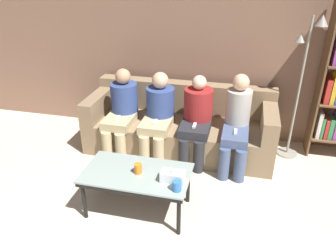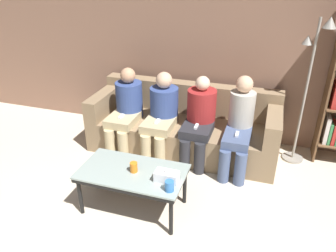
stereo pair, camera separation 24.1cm
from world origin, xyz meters
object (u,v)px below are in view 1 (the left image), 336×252
object	(u,v)px
tissue_box	(173,176)
seated_person_left_end	(122,109)
coffee_table	(137,176)
seated_person_mid_right	(197,116)
cup_near_right	(177,186)
standing_lamp	(303,75)
couch	(180,127)
seated_person_right_end	(237,121)
seated_person_mid_left	(158,113)
cup_near_left	(138,169)

from	to	relation	value
tissue_box	seated_person_left_end	size ratio (longest dim) A/B	0.20
coffee_table	seated_person_mid_right	bearing A→B (deg)	70.69
cup_near_right	standing_lamp	size ratio (longest dim) A/B	0.06
couch	seated_person_right_end	distance (m)	0.81
standing_lamp	seated_person_mid_left	xyz separation A→B (m)	(-1.67, -0.36, -0.51)
standing_lamp	seated_person_left_end	distance (m)	2.24
couch	coffee_table	distance (m)	1.35
cup_near_left	tissue_box	bearing A→B (deg)	-7.31
couch	seated_person_right_end	world-z (taller)	seated_person_right_end
couch	standing_lamp	world-z (taller)	standing_lamp
seated_person_left_end	seated_person_mid_left	bearing A→B (deg)	0.45
tissue_box	cup_near_right	bearing A→B (deg)	-62.47
cup_near_right	tissue_box	world-z (taller)	tissue_box
tissue_box	seated_person_mid_right	xyz separation A→B (m)	(0.03, 1.19, 0.07)
seated_person_mid_left	seated_person_right_end	distance (m)	0.97
cup_near_left	seated_person_left_end	size ratio (longest dim) A/B	0.09
standing_lamp	seated_person_mid_left	distance (m)	1.78
tissue_box	standing_lamp	distance (m)	2.04
coffee_table	seated_person_mid_left	xyz separation A→B (m)	(-0.09, 1.13, 0.16)
cup_near_right	standing_lamp	distance (m)	2.10
standing_lamp	seated_person_right_end	xyz separation A→B (m)	(-0.70, -0.38, -0.50)
coffee_table	seated_person_right_end	xyz separation A→B (m)	(0.88, 1.10, 0.17)
seated_person_left_end	seated_person_right_end	distance (m)	1.45
seated_person_mid_left	seated_person_mid_right	xyz separation A→B (m)	(0.48, 0.01, -0.00)
coffee_table	cup_near_left	distance (m)	0.10
cup_near_left	cup_near_right	world-z (taller)	same
seated_person_left_end	coffee_table	bearing A→B (deg)	-63.22
coffee_table	seated_person_right_end	size ratio (longest dim) A/B	0.93
tissue_box	seated_person_right_end	distance (m)	1.27
coffee_table	seated_person_mid_right	size ratio (longest dim) A/B	0.98
tissue_box	seated_person_right_end	world-z (taller)	seated_person_right_end
couch	seated_person_mid_right	bearing A→B (deg)	-39.95
couch	tissue_box	world-z (taller)	couch
seated_person_mid_right	couch	bearing A→B (deg)	140.05
cup_near_left	seated_person_right_end	distance (m)	1.41
cup_near_right	tissue_box	size ratio (longest dim) A/B	0.45
coffee_table	standing_lamp	xyz separation A→B (m)	(1.58, 1.49, 0.67)
couch	standing_lamp	xyz separation A→B (m)	(1.43, 0.15, 0.78)
seated_person_mid_left	seated_person_left_end	bearing A→B (deg)	-179.55
cup_near_right	seated_person_mid_left	world-z (taller)	seated_person_mid_left
couch	seated_person_mid_left	size ratio (longest dim) A/B	2.25
coffee_table	tissue_box	xyz separation A→B (m)	(0.37, -0.05, 0.10)
seated_person_right_end	standing_lamp	bearing A→B (deg)	28.79
seated_person_mid_right	seated_person_right_end	size ratio (longest dim) A/B	0.95
couch	seated_person_left_end	size ratio (longest dim) A/B	2.23
couch	seated_person_mid_left	world-z (taller)	seated_person_mid_left
cup_near_right	seated_person_mid_right	bearing A→B (deg)	91.57
cup_near_right	cup_near_left	bearing A→B (deg)	157.59
seated_person_mid_left	seated_person_right_end	bearing A→B (deg)	-1.72
couch	seated_person_right_end	xyz separation A→B (m)	(0.73, -0.24, 0.28)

